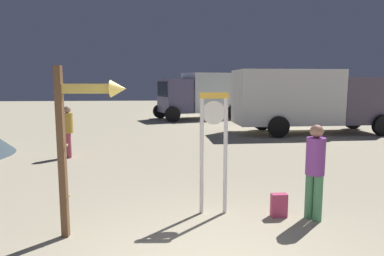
{
  "coord_description": "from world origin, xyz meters",
  "views": [
    {
      "loc": [
        -0.54,
        -3.76,
        2.32
      ],
      "look_at": [
        0.12,
        4.61,
        1.2
      ],
      "focal_mm": 32.36,
      "sensor_mm": 36.0,
      "label": 1
    }
  ],
  "objects_px": {
    "box_truck_far": "(206,93)",
    "box_truck_near": "(304,98)",
    "standing_clock": "(214,140)",
    "arrow_sign": "(82,126)",
    "backpack": "(279,205)",
    "person_near_clock": "(315,167)",
    "person_distant": "(68,129)"
  },
  "relations": [
    {
      "from": "box_truck_far",
      "to": "box_truck_near",
      "type": "bearing_deg",
      "value": -61.83
    },
    {
      "from": "backpack",
      "to": "box_truck_near",
      "type": "distance_m",
      "value": 10.68
    },
    {
      "from": "standing_clock",
      "to": "box_truck_near",
      "type": "relative_size",
      "value": 0.32
    },
    {
      "from": "standing_clock",
      "to": "backpack",
      "type": "distance_m",
      "value": 1.6
    },
    {
      "from": "standing_clock",
      "to": "box_truck_far",
      "type": "xyz_separation_m",
      "value": [
        1.81,
        16.19,
        0.27
      ]
    },
    {
      "from": "backpack",
      "to": "box_truck_near",
      "type": "height_order",
      "value": "box_truck_near"
    },
    {
      "from": "standing_clock",
      "to": "arrow_sign",
      "type": "height_order",
      "value": "arrow_sign"
    },
    {
      "from": "arrow_sign",
      "to": "box_truck_far",
      "type": "distance_m",
      "value": 17.43
    },
    {
      "from": "standing_clock",
      "to": "person_distant",
      "type": "relative_size",
      "value": 1.34
    },
    {
      "from": "backpack",
      "to": "box_truck_far",
      "type": "distance_m",
      "value": 16.53
    },
    {
      "from": "box_truck_near",
      "to": "standing_clock",
      "type": "bearing_deg",
      "value": -120.19
    },
    {
      "from": "person_near_clock",
      "to": "backpack",
      "type": "distance_m",
      "value": 0.91
    },
    {
      "from": "standing_clock",
      "to": "box_truck_far",
      "type": "height_order",
      "value": "box_truck_far"
    },
    {
      "from": "box_truck_far",
      "to": "person_distant",
      "type": "bearing_deg",
      "value": -116.42
    },
    {
      "from": "person_distant",
      "to": "box_truck_far",
      "type": "height_order",
      "value": "box_truck_far"
    },
    {
      "from": "person_near_clock",
      "to": "box_truck_near",
      "type": "bearing_deg",
      "value": 68.78
    },
    {
      "from": "person_distant",
      "to": "backpack",
      "type": "bearing_deg",
      "value": -46.26
    },
    {
      "from": "backpack",
      "to": "person_distant",
      "type": "bearing_deg",
      "value": 133.74
    },
    {
      "from": "person_near_clock",
      "to": "backpack",
      "type": "xyz_separation_m",
      "value": [
        -0.54,
        0.18,
        -0.71
      ]
    },
    {
      "from": "standing_clock",
      "to": "person_distant",
      "type": "bearing_deg",
      "value": 128.01
    },
    {
      "from": "standing_clock",
      "to": "person_near_clock",
      "type": "bearing_deg",
      "value": -15.05
    },
    {
      "from": "arrow_sign",
      "to": "person_distant",
      "type": "bearing_deg",
      "value": 107.3
    },
    {
      "from": "backpack",
      "to": "person_distant",
      "type": "xyz_separation_m",
      "value": [
        -4.92,
        5.14,
        0.69
      ]
    },
    {
      "from": "arrow_sign",
      "to": "person_near_clock",
      "type": "distance_m",
      "value": 3.79
    },
    {
      "from": "person_near_clock",
      "to": "box_truck_near",
      "type": "relative_size",
      "value": 0.24
    },
    {
      "from": "arrow_sign",
      "to": "backpack",
      "type": "bearing_deg",
      "value": 9.66
    },
    {
      "from": "standing_clock",
      "to": "arrow_sign",
      "type": "distance_m",
      "value": 2.22
    },
    {
      "from": "box_truck_near",
      "to": "backpack",
      "type": "bearing_deg",
      "value": -114.27
    },
    {
      "from": "arrow_sign",
      "to": "person_distant",
      "type": "distance_m",
      "value": 6.0
    },
    {
      "from": "arrow_sign",
      "to": "person_near_clock",
      "type": "height_order",
      "value": "arrow_sign"
    },
    {
      "from": "backpack",
      "to": "standing_clock",
      "type": "bearing_deg",
      "value": 166.53
    },
    {
      "from": "standing_clock",
      "to": "box_truck_near",
      "type": "distance_m",
      "value": 10.86
    }
  ]
}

